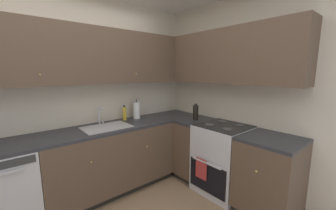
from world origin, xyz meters
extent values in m
cube|color=beige|center=(0.00, 1.47, 1.28)|extent=(3.78, 0.05, 2.57)
cube|color=beige|center=(1.86, 0.00, 1.28)|extent=(0.05, 2.99, 2.57)
cube|color=silver|center=(-0.73, 1.15, 0.43)|extent=(0.60, 0.60, 0.86)
cube|color=brown|center=(0.41, 1.15, 0.48)|extent=(1.66, 0.60, 0.77)
cube|color=black|center=(0.41, 1.18, 0.04)|extent=(1.66, 0.54, 0.09)
sphere|color=tan|center=(0.04, 0.83, 0.62)|extent=(0.02, 0.02, 0.02)
sphere|color=tan|center=(0.77, 0.83, 0.62)|extent=(0.02, 0.02, 0.02)
cube|color=#2D2D33|center=(0.40, 1.15, 0.88)|extent=(2.87, 0.60, 0.03)
cube|color=brown|center=(1.54, 0.68, 0.48)|extent=(0.60, 0.34, 0.77)
cube|color=black|center=(1.57, 0.68, 0.04)|extent=(0.54, 0.34, 0.09)
cube|color=brown|center=(1.54, -0.43, 0.48)|extent=(0.60, 0.59, 0.77)
cube|color=black|center=(1.57, -0.43, 0.04)|extent=(0.54, 0.59, 0.09)
sphere|color=tan|center=(1.23, -0.43, 0.62)|extent=(0.02, 0.02, 0.02)
cube|color=#2D2D33|center=(1.54, 0.68, 0.88)|extent=(0.60, 0.34, 0.03)
cube|color=#2D2D33|center=(1.54, -0.43, 0.88)|extent=(0.60, 0.59, 0.03)
cube|color=silver|center=(1.56, 0.19, 0.45)|extent=(0.64, 0.62, 0.90)
cube|color=black|center=(1.23, 0.19, 0.29)|extent=(0.02, 0.55, 0.38)
cube|color=silver|center=(1.21, 0.19, 0.50)|extent=(0.02, 0.43, 0.02)
cube|color=black|center=(1.56, 0.19, 0.90)|extent=(0.59, 0.60, 0.01)
cube|color=silver|center=(1.86, 0.19, 0.97)|extent=(0.03, 0.60, 0.15)
cylinder|color=#4C4C4C|center=(1.42, 0.05, 0.91)|extent=(0.11, 0.11, 0.01)
cylinder|color=#4C4C4C|center=(1.42, 0.32, 0.91)|extent=(0.11, 0.11, 0.01)
cylinder|color=#4C4C4C|center=(1.70, 0.05, 0.91)|extent=(0.11, 0.11, 0.01)
cylinder|color=#4C4C4C|center=(1.70, 0.32, 0.91)|extent=(0.11, 0.11, 0.01)
cube|color=#B23333|center=(1.21, 0.26, 0.39)|extent=(0.02, 0.17, 0.26)
cube|color=brown|center=(0.24, 1.29, 1.79)|extent=(2.55, 0.32, 0.69)
sphere|color=tan|center=(-0.32, 1.12, 1.57)|extent=(0.02, 0.02, 0.02)
sphere|color=tan|center=(0.81, 1.12, 1.57)|extent=(0.02, 0.02, 0.02)
cube|color=brown|center=(1.68, 0.39, 1.79)|extent=(0.32, 2.12, 0.69)
cube|color=#B7B7BC|center=(0.35, 1.12, 0.90)|extent=(0.58, 0.40, 0.01)
cube|color=gray|center=(0.35, 1.12, 0.85)|extent=(0.53, 0.36, 0.09)
cube|color=#99999E|center=(0.35, 1.12, 0.87)|extent=(0.02, 0.35, 0.06)
cylinder|color=silver|center=(0.35, 1.35, 1.01)|extent=(0.02, 0.02, 0.23)
cylinder|color=silver|center=(0.35, 1.27, 1.12)|extent=(0.02, 0.15, 0.02)
cylinder|color=silver|center=(0.40, 1.35, 0.93)|extent=(0.02, 0.02, 0.06)
cylinder|color=gold|center=(0.72, 1.33, 0.99)|extent=(0.06, 0.06, 0.19)
cylinder|color=#262626|center=(0.72, 1.33, 1.11)|extent=(0.03, 0.03, 0.03)
cylinder|color=white|center=(0.91, 1.31, 1.02)|extent=(0.11, 0.11, 0.25)
cylinder|color=#3F3F3F|center=(0.91, 1.31, 1.04)|extent=(0.02, 0.02, 0.31)
cylinder|color=black|center=(1.54, 0.68, 1.01)|extent=(0.08, 0.08, 0.21)
cylinder|color=black|center=(1.54, 0.68, 1.12)|extent=(0.05, 0.05, 0.02)
camera|label=1|loc=(-0.65, -1.30, 1.60)|focal=21.62mm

